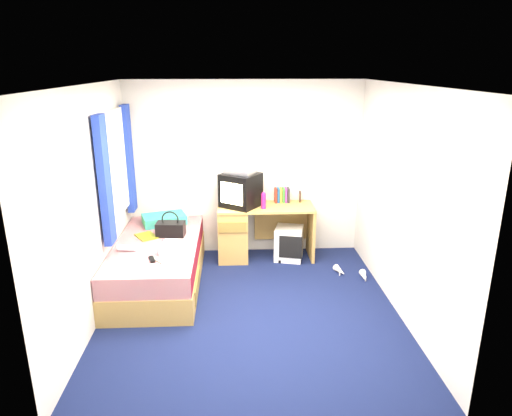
{
  "coord_description": "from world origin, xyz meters",
  "views": [
    {
      "loc": [
        -0.16,
        -4.46,
        2.59
      ],
      "look_at": [
        0.1,
        0.7,
        0.95
      ],
      "focal_mm": 32.0,
      "sensor_mm": 36.0,
      "label": 1
    }
  ],
  "objects_px": {
    "desk": "(246,230)",
    "white_heels": "(352,273)",
    "crt_tv": "(241,190)",
    "magazine": "(146,236)",
    "pillow": "(164,219)",
    "colour_swatch_fan": "(158,260)",
    "pink_water_bottle": "(263,201)",
    "towel": "(177,248)",
    "water_bottle": "(127,248)",
    "aerosol_can": "(258,199)",
    "picture_frame": "(300,196)",
    "bed": "(158,263)",
    "handbag": "(171,229)",
    "storage_cube": "(289,243)",
    "remote_control": "(152,259)",
    "vcr": "(241,171)"
  },
  "relations": [
    {
      "from": "vcr",
      "to": "picture_frame",
      "type": "height_order",
      "value": "vcr"
    },
    {
      "from": "aerosol_can",
      "to": "colour_swatch_fan",
      "type": "height_order",
      "value": "aerosol_can"
    },
    {
      "from": "water_bottle",
      "to": "magazine",
      "type": "bearing_deg",
      "value": 72.15
    },
    {
      "from": "vcr",
      "to": "pillow",
      "type": "bearing_deg",
      "value": -145.07
    },
    {
      "from": "crt_tv",
      "to": "remote_control",
      "type": "bearing_deg",
      "value": -93.37
    },
    {
      "from": "towel",
      "to": "pillow",
      "type": "bearing_deg",
      "value": 105.56
    },
    {
      "from": "desk",
      "to": "crt_tv",
      "type": "height_order",
      "value": "crt_tv"
    },
    {
      "from": "pillow",
      "to": "pink_water_bottle",
      "type": "bearing_deg",
      "value": -2.88
    },
    {
      "from": "pillow",
      "to": "colour_swatch_fan",
      "type": "height_order",
      "value": "pillow"
    },
    {
      "from": "desk",
      "to": "pink_water_bottle",
      "type": "relative_size",
      "value": 6.43
    },
    {
      "from": "desk",
      "to": "white_heels",
      "type": "relative_size",
      "value": 3.26
    },
    {
      "from": "magazine",
      "to": "towel",
      "type": "bearing_deg",
      "value": -49.78
    },
    {
      "from": "storage_cube",
      "to": "water_bottle",
      "type": "bearing_deg",
      "value": -141.76
    },
    {
      "from": "desk",
      "to": "white_heels",
      "type": "bearing_deg",
      "value": -27.01
    },
    {
      "from": "vcr",
      "to": "magazine",
      "type": "bearing_deg",
      "value": -123.61
    },
    {
      "from": "colour_swatch_fan",
      "to": "bed",
      "type": "bearing_deg",
      "value": 100.03
    },
    {
      "from": "crt_tv",
      "to": "magazine",
      "type": "bearing_deg",
      "value": -120.27
    },
    {
      "from": "desk",
      "to": "picture_frame",
      "type": "xyz_separation_m",
      "value": [
        0.77,
        0.19,
        0.41
      ]
    },
    {
      "from": "desk",
      "to": "white_heels",
      "type": "distance_m",
      "value": 1.54
    },
    {
      "from": "pink_water_bottle",
      "to": "colour_swatch_fan",
      "type": "height_order",
      "value": "pink_water_bottle"
    },
    {
      "from": "pink_water_bottle",
      "to": "storage_cube",
      "type": "bearing_deg",
      "value": 7.79
    },
    {
      "from": "magazine",
      "to": "remote_control",
      "type": "xyz_separation_m",
      "value": [
        0.19,
        -0.72,
        0.0
      ]
    },
    {
      "from": "pink_water_bottle",
      "to": "water_bottle",
      "type": "distance_m",
      "value": 1.86
    },
    {
      "from": "crt_tv",
      "to": "colour_swatch_fan",
      "type": "distance_m",
      "value": 1.63
    },
    {
      "from": "white_heels",
      "to": "remote_control",
      "type": "bearing_deg",
      "value": -166.22
    },
    {
      "from": "bed",
      "to": "storage_cube",
      "type": "height_order",
      "value": "bed"
    },
    {
      "from": "water_bottle",
      "to": "white_heels",
      "type": "bearing_deg",
      "value": 6.49
    },
    {
      "from": "bed",
      "to": "pillow",
      "type": "bearing_deg",
      "value": 90.07
    },
    {
      "from": "desk",
      "to": "handbag",
      "type": "distance_m",
      "value": 1.11
    },
    {
      "from": "pink_water_bottle",
      "to": "water_bottle",
      "type": "height_order",
      "value": "pink_water_bottle"
    },
    {
      "from": "towel",
      "to": "remote_control",
      "type": "distance_m",
      "value": 0.32
    },
    {
      "from": "pillow",
      "to": "towel",
      "type": "xyz_separation_m",
      "value": [
        0.28,
        -1.0,
        -0.0
      ]
    },
    {
      "from": "crt_tv",
      "to": "pink_water_bottle",
      "type": "height_order",
      "value": "crt_tv"
    },
    {
      "from": "picture_frame",
      "to": "desk",
      "type": "bearing_deg",
      "value": -159.64
    },
    {
      "from": "handbag",
      "to": "water_bottle",
      "type": "bearing_deg",
      "value": -128.79
    },
    {
      "from": "storage_cube",
      "to": "vcr",
      "type": "distance_m",
      "value": 1.21
    },
    {
      "from": "pink_water_bottle",
      "to": "water_bottle",
      "type": "xyz_separation_m",
      "value": [
        -1.63,
        -0.86,
        -0.28
      ]
    },
    {
      "from": "pink_water_bottle",
      "to": "towel",
      "type": "distance_m",
      "value": 1.43
    },
    {
      "from": "pink_water_bottle",
      "to": "magazine",
      "type": "xyz_separation_m",
      "value": [
        -1.48,
        -0.42,
        -0.3
      ]
    },
    {
      "from": "crt_tv",
      "to": "water_bottle",
      "type": "bearing_deg",
      "value": -108.43
    },
    {
      "from": "pink_water_bottle",
      "to": "remote_control",
      "type": "xyz_separation_m",
      "value": [
        -1.3,
        -1.14,
        -0.3
      ]
    },
    {
      "from": "storage_cube",
      "to": "towel",
      "type": "distance_m",
      "value": 1.76
    },
    {
      "from": "picture_frame",
      "to": "pink_water_bottle",
      "type": "distance_m",
      "value": 0.62
    },
    {
      "from": "towel",
      "to": "magazine",
      "type": "bearing_deg",
      "value": 130.22
    },
    {
      "from": "pillow",
      "to": "handbag",
      "type": "relative_size",
      "value": 1.53
    },
    {
      "from": "bed",
      "to": "white_heels",
      "type": "height_order",
      "value": "bed"
    },
    {
      "from": "bed",
      "to": "handbag",
      "type": "relative_size",
      "value": 5.53
    },
    {
      "from": "colour_swatch_fan",
      "to": "magazine",
      "type": "bearing_deg",
      "value": 109.12
    },
    {
      "from": "crt_tv",
      "to": "white_heels",
      "type": "xyz_separation_m",
      "value": [
        1.4,
        -0.68,
        -0.94
      ]
    },
    {
      "from": "crt_tv",
      "to": "pink_water_bottle",
      "type": "relative_size",
      "value": 3.02
    }
  ]
}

